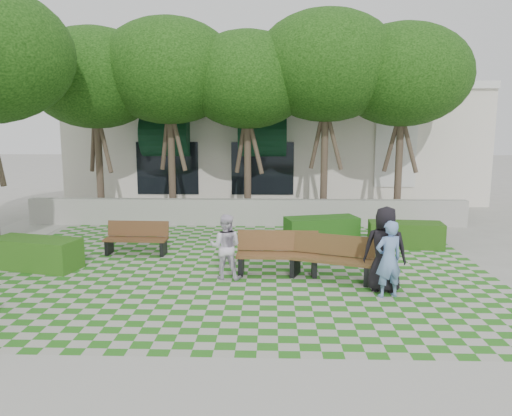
{
  "coord_description": "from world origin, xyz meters",
  "views": [
    {
      "loc": [
        0.88,
        -10.66,
        3.48
      ],
      "look_at": [
        0.5,
        1.5,
        1.4
      ],
      "focal_mm": 35.0,
      "sensor_mm": 36.0,
      "label": 1
    }
  ],
  "objects_px": {
    "hedge_west": "(36,254)",
    "person_blue": "(389,259)",
    "hedge_east": "(406,235)",
    "person_dark": "(385,249)",
    "bench_mid": "(278,254)",
    "person_white": "(226,247)",
    "hedge_midright": "(321,230)",
    "bench_west": "(137,239)",
    "bench_east": "(332,258)"
  },
  "relations": [
    {
      "from": "hedge_west",
      "to": "person_blue",
      "type": "distance_m",
      "value": 8.23
    },
    {
      "from": "hedge_east",
      "to": "hedge_west",
      "type": "xyz_separation_m",
      "value": [
        -9.48,
        -2.43,
        0.01
      ]
    },
    {
      "from": "person_dark",
      "to": "person_blue",
      "type": "bearing_deg",
      "value": 102.8
    },
    {
      "from": "hedge_west",
      "to": "person_dark",
      "type": "xyz_separation_m",
      "value": [
        8.03,
        -1.39,
        0.53
      ]
    },
    {
      "from": "bench_mid",
      "to": "hedge_east",
      "type": "height_order",
      "value": "bench_mid"
    },
    {
      "from": "hedge_east",
      "to": "person_white",
      "type": "height_order",
      "value": "person_white"
    },
    {
      "from": "person_blue",
      "to": "person_white",
      "type": "bearing_deg",
      "value": -36.23
    },
    {
      "from": "hedge_east",
      "to": "hedge_west",
      "type": "distance_m",
      "value": 9.79
    },
    {
      "from": "person_dark",
      "to": "hedge_midright",
      "type": "bearing_deg",
      "value": -65.56
    },
    {
      "from": "hedge_east",
      "to": "person_dark",
      "type": "height_order",
      "value": "person_dark"
    },
    {
      "from": "bench_west",
      "to": "person_white",
      "type": "relative_size",
      "value": 1.14
    },
    {
      "from": "hedge_west",
      "to": "person_blue",
      "type": "bearing_deg",
      "value": -12.31
    },
    {
      "from": "bench_west",
      "to": "hedge_west",
      "type": "bearing_deg",
      "value": -143.42
    },
    {
      "from": "bench_west",
      "to": "person_white",
      "type": "distance_m",
      "value": 3.32
    },
    {
      "from": "hedge_west",
      "to": "bench_mid",
      "type": "bearing_deg",
      "value": -2.61
    },
    {
      "from": "bench_east",
      "to": "bench_mid",
      "type": "relative_size",
      "value": 1.03
    },
    {
      "from": "bench_east",
      "to": "hedge_west",
      "type": "bearing_deg",
      "value": -164.77
    },
    {
      "from": "bench_east",
      "to": "person_white",
      "type": "relative_size",
      "value": 1.33
    },
    {
      "from": "bench_west",
      "to": "person_white",
      "type": "bearing_deg",
      "value": -36.42
    },
    {
      "from": "person_dark",
      "to": "hedge_east",
      "type": "bearing_deg",
      "value": -97.68
    },
    {
      "from": "bench_mid",
      "to": "hedge_east",
      "type": "distance_m",
      "value": 4.55
    },
    {
      "from": "bench_east",
      "to": "person_blue",
      "type": "height_order",
      "value": "person_blue"
    },
    {
      "from": "bench_mid",
      "to": "person_white",
      "type": "relative_size",
      "value": 1.29
    },
    {
      "from": "bench_mid",
      "to": "bench_east",
      "type": "bearing_deg",
      "value": -13.81
    },
    {
      "from": "person_dark",
      "to": "bench_mid",
      "type": "bearing_deg",
      "value": -13.79
    },
    {
      "from": "hedge_midright",
      "to": "person_blue",
      "type": "bearing_deg",
      "value": -79.61
    },
    {
      "from": "bench_east",
      "to": "person_dark",
      "type": "relative_size",
      "value": 1.1
    },
    {
      "from": "bench_west",
      "to": "person_dark",
      "type": "relative_size",
      "value": 0.94
    },
    {
      "from": "bench_east",
      "to": "person_white",
      "type": "height_order",
      "value": "person_white"
    },
    {
      "from": "bench_west",
      "to": "hedge_east",
      "type": "relative_size",
      "value": 0.83
    },
    {
      "from": "hedge_east",
      "to": "person_blue",
      "type": "relative_size",
      "value": 1.29
    },
    {
      "from": "bench_mid",
      "to": "hedge_west",
      "type": "distance_m",
      "value": 5.83
    },
    {
      "from": "hedge_west",
      "to": "person_white",
      "type": "bearing_deg",
      "value": -7.86
    },
    {
      "from": "bench_east",
      "to": "person_dark",
      "type": "distance_m",
      "value": 1.34
    },
    {
      "from": "person_white",
      "to": "hedge_east",
      "type": "bearing_deg",
      "value": -141.18
    },
    {
      "from": "bench_east",
      "to": "person_white",
      "type": "bearing_deg",
      "value": -158.75
    },
    {
      "from": "person_blue",
      "to": "bench_west",
      "type": "bearing_deg",
      "value": -46.05
    },
    {
      "from": "bench_mid",
      "to": "person_dark",
      "type": "xyz_separation_m",
      "value": [
        2.2,
        -1.12,
        0.42
      ]
    },
    {
      "from": "person_dark",
      "to": "bench_east",
      "type": "bearing_deg",
      "value": -25.55
    },
    {
      "from": "person_dark",
      "to": "person_white",
      "type": "xyz_separation_m",
      "value": [
        -3.38,
        0.74,
        -0.16
      ]
    },
    {
      "from": "hedge_east",
      "to": "hedge_midright",
      "type": "bearing_deg",
      "value": 166.85
    },
    {
      "from": "bench_east",
      "to": "bench_west",
      "type": "xyz_separation_m",
      "value": [
        -4.97,
        2.01,
        -0.05
      ]
    },
    {
      "from": "hedge_midright",
      "to": "hedge_west",
      "type": "height_order",
      "value": "same"
    },
    {
      "from": "bench_east",
      "to": "person_white",
      "type": "distance_m",
      "value": 2.4
    },
    {
      "from": "bench_west",
      "to": "hedge_west",
      "type": "distance_m",
      "value": 2.51
    },
    {
      "from": "bench_east",
      "to": "person_blue",
      "type": "xyz_separation_m",
      "value": [
        0.99,
        -1.16,
        0.31
      ]
    },
    {
      "from": "bench_mid",
      "to": "bench_west",
      "type": "relative_size",
      "value": 1.13
    },
    {
      "from": "bench_west",
      "to": "hedge_midright",
      "type": "relative_size",
      "value": 0.8
    },
    {
      "from": "bench_west",
      "to": "person_blue",
      "type": "distance_m",
      "value": 6.76
    },
    {
      "from": "hedge_west",
      "to": "person_white",
      "type": "height_order",
      "value": "person_white"
    }
  ]
}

